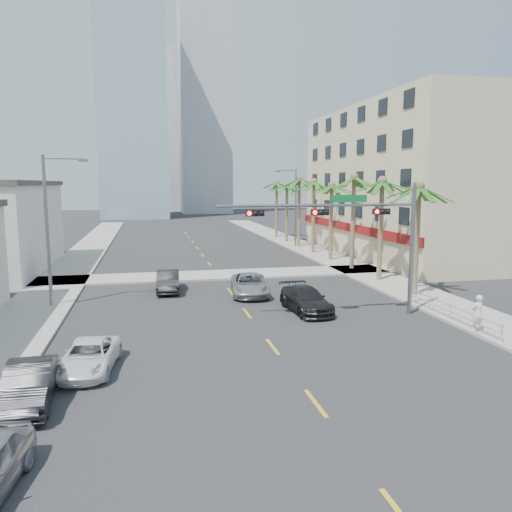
{
  "coord_description": "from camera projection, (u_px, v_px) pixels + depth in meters",
  "views": [
    {
      "loc": [
        -5.32,
        -17.16,
        7.34
      ],
      "look_at": [
        0.24,
        8.69,
        3.5
      ],
      "focal_mm": 35.0,
      "sensor_mm": 36.0,
      "label": 1
    }
  ],
  "objects": [
    {
      "name": "tower_far_center",
      "position": [
        155.0,
        133.0,
        136.06
      ],
      "size": [
        16.0,
        16.0,
        42.0
      ],
      "primitive_type": "cube",
      "color": "#ADADB2",
      "rests_on": "ground"
    },
    {
      "name": "tower_far_right",
      "position": [
        204.0,
        91.0,
        122.75
      ],
      "size": [
        12.0,
        12.0,
        60.0
      ],
      "primitive_type": "cube",
      "color": "#ADADB2",
      "rests_on": "ground"
    },
    {
      "name": "pedestrian",
      "position": [
        477.0,
        313.0,
        24.43
      ],
      "size": [
        0.73,
        0.56,
        1.81
      ],
      "primitive_type": "imported",
      "rotation": [
        0.0,
        0.0,
        3.34
      ],
      "color": "white",
      "rests_on": "sidewalk_right"
    },
    {
      "name": "car_lane_left",
      "position": [
        168.0,
        281.0,
        34.18
      ],
      "size": [
        1.7,
        4.42,
        1.44
      ],
      "primitive_type": "imported",
      "rotation": [
        0.0,
        0.0,
        -0.04
      ],
      "color": "black",
      "rests_on": "ground"
    },
    {
      "name": "streetlight_right",
      "position": [
        294.0,
        204.0,
        57.09
      ],
      "size": [
        2.55,
        0.25,
        9.0
      ],
      "color": "slate",
      "rests_on": "ground"
    },
    {
      "name": "car_lane_center",
      "position": [
        250.0,
        285.0,
        33.08
      ],
      "size": [
        2.93,
        5.31,
        1.41
      ],
      "primitive_type": "imported",
      "rotation": [
        0.0,
        0.0,
        -0.12
      ],
      "color": "#AFB0B4",
      "rests_on": "ground"
    },
    {
      "name": "sidewalk_cross",
      "position": [
        218.0,
        275.0,
        40.04
      ],
      "size": [
        80.0,
        4.0,
        0.15
      ],
      "primitive_type": "cube",
      "color": "gray",
      "rests_on": "ground"
    },
    {
      "name": "car_parked_far",
      "position": [
        89.0,
        357.0,
        19.64
      ],
      "size": [
        2.45,
        4.45,
        1.18
      ],
      "primitive_type": "imported",
      "rotation": [
        0.0,
        0.0,
        -0.12
      ],
      "color": "white",
      "rests_on": "ground"
    },
    {
      "name": "palm_tree_2",
      "position": [
        354.0,
        178.0,
        41.73
      ],
      "size": [
        4.8,
        4.8,
        8.52
      ],
      "color": "brown",
      "rests_on": "ground"
    },
    {
      "name": "car_lane_right",
      "position": [
        306.0,
        300.0,
        28.8
      ],
      "size": [
        2.32,
        4.98,
        1.41
      ],
      "primitive_type": "imported",
      "rotation": [
        0.0,
        0.0,
        0.07
      ],
      "color": "black",
      "rests_on": "ground"
    },
    {
      "name": "streetlight_left",
      "position": [
        50.0,
        223.0,
        29.29
      ],
      "size": [
        2.55,
        0.25,
        9.0
      ],
      "color": "slate",
      "rests_on": "ground"
    },
    {
      "name": "car_parked_mid",
      "position": [
        29.0,
        385.0,
        16.61
      ],
      "size": [
        1.75,
        4.32,
        1.4
      ],
      "primitive_type": "imported",
      "rotation": [
        0.0,
        0.0,
        0.07
      ],
      "color": "black",
      "rests_on": "ground"
    },
    {
      "name": "tower_far_left",
      "position": [
        132.0,
        104.0,
        105.56
      ],
      "size": [
        14.0,
        14.0,
        48.0
      ],
      "primitive_type": "cube",
      "color": "#99B2C6",
      "rests_on": "ground"
    },
    {
      "name": "building_right",
      "position": [
        419.0,
        182.0,
        51.28
      ],
      "size": [
        15.25,
        28.0,
        15.0
      ],
      "color": "beige",
      "rests_on": "ground"
    },
    {
      "name": "palm_tree_7",
      "position": [
        277.0,
        183.0,
        66.93
      ],
      "size": [
        4.8,
        4.8,
        8.16
      ],
      "color": "brown",
      "rests_on": "ground"
    },
    {
      "name": "sidewalk_right",
      "position": [
        368.0,
        274.0,
        40.6
      ],
      "size": [
        4.0,
        120.0,
        0.15
      ],
      "primitive_type": "cube",
      "color": "gray",
      "rests_on": "ground"
    },
    {
      "name": "palm_tree_1",
      "position": [
        382.0,
        182.0,
        36.75
      ],
      "size": [
        4.8,
        4.8,
        8.16
      ],
      "color": "brown",
      "rests_on": "ground"
    },
    {
      "name": "traffic_signal_mast",
      "position": [
        359.0,
        226.0,
        26.93
      ],
      "size": [
        11.12,
        0.54,
        7.2
      ],
      "color": "slate",
      "rests_on": "ground"
    },
    {
      "name": "palm_tree_6",
      "position": [
        287.0,
        186.0,
        61.95
      ],
      "size": [
        4.8,
        4.8,
        7.8
      ],
      "color": "brown",
      "rests_on": "ground"
    },
    {
      "name": "palm_tree_0",
      "position": [
        419.0,
        188.0,
        31.77
      ],
      "size": [
        4.8,
        4.8,
        7.8
      ],
      "color": "brown",
      "rests_on": "ground"
    },
    {
      "name": "guardrail",
      "position": [
        451.0,
        310.0,
        26.61
      ],
      "size": [
        0.08,
        8.08,
        1.0
      ],
      "color": "silver",
      "rests_on": "ground"
    },
    {
      "name": "palm_tree_4",
      "position": [
        314.0,
        183.0,
        51.84
      ],
      "size": [
        4.8,
        4.8,
        8.16
      ],
      "color": "brown",
      "rests_on": "ground"
    },
    {
      "name": "ground",
      "position": [
        298.0,
        380.0,
        18.76
      ],
      "size": [
        260.0,
        260.0,
        0.0
      ],
      "primitive_type": "plane",
      "color": "#262628",
      "rests_on": "ground"
    },
    {
      "name": "palm_tree_3",
      "position": [
        332.0,
        186.0,
        46.86
      ],
      "size": [
        4.8,
        4.8,
        7.8
      ],
      "color": "brown",
      "rests_on": "ground"
    },
    {
      "name": "palm_tree_5",
      "position": [
        299.0,
        180.0,
        56.82
      ],
      "size": [
        4.8,
        4.8,
        8.52
      ],
      "color": "brown",
      "rests_on": "ground"
    },
    {
      "name": "sidewalk_left",
      "position": [
        55.0,
        286.0,
        35.61
      ],
      "size": [
        4.0,
        120.0,
        0.15
      ],
      "primitive_type": "cube",
      "color": "gray",
      "rests_on": "ground"
    }
  ]
}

